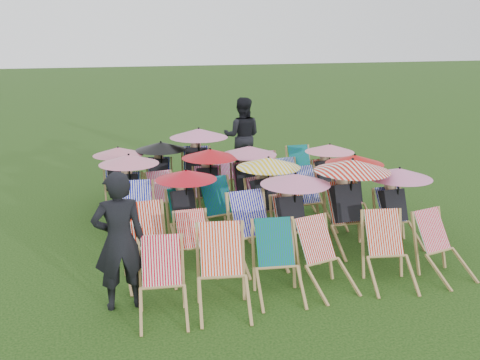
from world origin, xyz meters
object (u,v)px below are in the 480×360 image
object	(u,v)px
deckchair_29	(304,169)
person_left	(119,241)
person_rear	(242,136)
deckchair_0	(162,282)
deckchair_5	(445,247)

from	to	relation	value
deckchair_29	person_left	xyz separation A→B (m)	(-4.34, -4.20, 0.43)
deckchair_29	person_rear	world-z (taller)	person_rear
person_left	person_rear	world-z (taller)	person_rear
person_rear	deckchair_29	bearing A→B (deg)	140.58
deckchair_29	person_rear	xyz separation A→B (m)	(-0.90, 1.64, 0.48)
deckchair_0	deckchair_5	xyz separation A→B (m)	(3.96, -0.06, -0.01)
deckchair_29	person_rear	distance (m)	1.93
deckchair_0	person_rear	size ratio (longest dim) A/B	0.48
person_left	deckchair_5	bearing A→B (deg)	173.73
deckchair_29	deckchair_5	bearing A→B (deg)	-87.73
deckchair_5	person_rear	bearing A→B (deg)	87.91
deckchair_0	person_rear	world-z (taller)	person_rear
deckchair_29	person_rear	bearing A→B (deg)	120.08
deckchair_29	person_rear	size ratio (longest dim) A/B	0.49
person_left	person_rear	distance (m)	6.78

